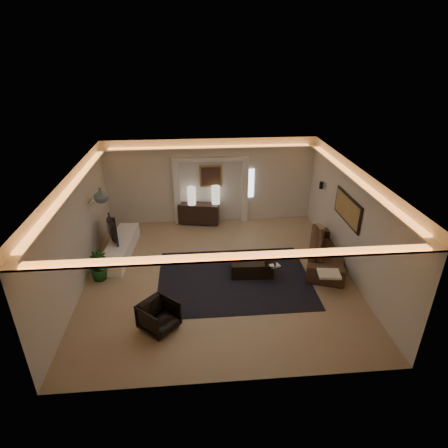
{
  "coord_description": "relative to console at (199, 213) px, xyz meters",
  "views": [
    {
      "loc": [
        -0.58,
        -8.34,
        5.65
      ],
      "look_at": [
        0.2,
        0.6,
        1.25
      ],
      "focal_mm": 29.61,
      "sensor_mm": 36.0,
      "label": 1
    }
  ],
  "objects": [
    {
      "name": "throw_pillow",
      "position": [
        3.59,
        -2.01,
        0.15
      ],
      "size": [
        0.17,
        0.41,
        0.4
      ],
      "primitive_type": "cube",
      "rotation": [
        0.0,
        0.0,
        0.12
      ],
      "color": "#976F4D",
      "rests_on": "sofa"
    },
    {
      "name": "painting_canvas",
      "position": [
        0.44,
        0.19,
        1.25
      ],
      "size": [
        0.62,
        0.02,
        0.62
      ],
      "primitive_type": "cube",
      "color": "#4C2D1E",
      "rests_on": "wall_back"
    },
    {
      "name": "tv",
      "position": [
        -2.64,
        -1.78,
        0.37
      ],
      "size": [
        1.07,
        0.53,
        0.63
      ],
      "primitive_type": "imported",
      "rotation": [
        0.0,
        0.0,
        1.94
      ],
      "color": "black",
      "rests_on": "media_ledge"
    },
    {
      "name": "figurine",
      "position": [
        -2.65,
        -1.14,
        0.24
      ],
      "size": [
        0.16,
        0.16,
        0.4
      ],
      "primitive_type": "cylinder",
      "rotation": [
        0.0,
        0.0,
        0.07
      ],
      "color": "black",
      "rests_on": "media_ledge"
    },
    {
      "name": "wall_niche",
      "position": [
        -3.0,
        -1.85,
        1.25
      ],
      "size": [
        0.1,
        0.55,
        0.04
      ],
      "primitive_type": "cube",
      "color": "silver",
      "rests_on": "wall_left"
    },
    {
      "name": "wall_front",
      "position": [
        0.44,
        -6.75,
        1.05
      ],
      "size": [
        7.0,
        0.0,
        7.0
      ],
      "primitive_type": "plane",
      "rotation": [
        -1.57,
        0.0,
        0.0
      ],
      "color": "beige",
      "rests_on": "ground"
    },
    {
      "name": "area_rug",
      "position": [
        0.84,
        -3.45,
        -0.39
      ],
      "size": [
        4.0,
        3.0,
        0.01
      ],
      "primitive_type": "cube",
      "color": "black",
      "rests_on": "ground"
    },
    {
      "name": "daylight_slit",
      "position": [
        1.79,
        0.23,
        0.95
      ],
      "size": [
        0.25,
        0.03,
        1.0
      ],
      "primitive_type": "cube",
      "color": "white",
      "rests_on": "wall_back"
    },
    {
      "name": "pilaster_right",
      "position": [
        1.59,
        0.15,
        0.7
      ],
      "size": [
        0.22,
        0.2,
        2.2
      ],
      "primitive_type": "cube",
      "color": "silver",
      "rests_on": "ground"
    },
    {
      "name": "alcove_header",
      "position": [
        0.44,
        0.15,
        1.85
      ],
      "size": [
        2.52,
        0.2,
        0.12
      ],
      "primitive_type": "cube",
      "color": "silver",
      "rests_on": "wall_back"
    },
    {
      "name": "lamp_right",
      "position": [
        0.59,
        0.0,
        0.69
      ],
      "size": [
        0.35,
        0.35,
        0.62
      ],
      "primitive_type": "cylinder",
      "rotation": [
        0.0,
        0.0,
        0.3
      ],
      "color": "white",
      "rests_on": "console"
    },
    {
      "name": "wall_left",
      "position": [
        -3.06,
        -3.25,
        1.05
      ],
      "size": [
        0.0,
        7.0,
        7.0
      ],
      "primitive_type": "plane",
      "rotation": [
        1.57,
        0.0,
        1.57
      ],
      "color": "beige",
      "rests_on": "ground"
    },
    {
      "name": "throw_blanket",
      "position": [
        3.1,
        -4.23,
        0.15
      ],
      "size": [
        0.59,
        0.51,
        0.06
      ],
      "primitive_type": "cube",
      "rotation": [
        0.0,
        0.0,
        -0.14
      ],
      "color": "#FFEEBF",
      "rests_on": "sofa"
    },
    {
      "name": "wall_back",
      "position": [
        0.44,
        0.25,
        1.05
      ],
      "size": [
        7.0,
        0.0,
        7.0
      ],
      "primitive_type": "plane",
      "rotation": [
        1.57,
        0.0,
        0.0
      ],
      "color": "beige",
      "rests_on": "ground"
    },
    {
      "name": "coffee_table",
      "position": [
        1.34,
        -3.25,
        -0.2
      ],
      "size": [
        1.15,
        0.67,
        0.42
      ],
      "primitive_type": "cube",
      "rotation": [
        0.0,
        0.0,
        -0.05
      ],
      "color": "black",
      "rests_on": "ground"
    },
    {
      "name": "wall_sconce",
      "position": [
        3.82,
        -1.05,
        1.28
      ],
      "size": [
        0.12,
        0.12,
        0.22
      ],
      "primitive_type": "cylinder",
      "color": "black",
      "rests_on": "wall_right"
    },
    {
      "name": "ginger_jar",
      "position": [
        -2.71,
        -1.83,
        1.48
      ],
      "size": [
        0.5,
        0.5,
        0.41
      ],
      "primitive_type": "imported",
      "rotation": [
        0.0,
        0.0,
        0.32
      ],
      "color": "#374450",
      "rests_on": "wall_niche"
    },
    {
      "name": "painting_frame",
      "position": [
        0.44,
        0.22,
        1.25
      ],
      "size": [
        0.74,
        0.04,
        0.74
      ],
      "primitive_type": "cube",
      "color": "tan",
      "rests_on": "wall_back"
    },
    {
      "name": "lamp_left",
      "position": [
        -0.22,
        0.0,
        0.69
      ],
      "size": [
        0.33,
        0.33,
        0.61
      ],
      "primitive_type": "cylinder",
      "rotation": [
        0.0,
        0.0,
        -0.24
      ],
      "color": "white",
      "rests_on": "console"
    },
    {
      "name": "pilaster_left",
      "position": [
        -0.71,
        0.15,
        0.7
      ],
      "size": [
        0.22,
        0.2,
        2.2
      ],
      "primitive_type": "cube",
      "color": "silver",
      "rests_on": "ground"
    },
    {
      "name": "armchair",
      "position": [
        -1.0,
        -5.2,
        -0.07
      ],
      "size": [
        1.03,
        1.02,
        0.67
      ],
      "primitive_type": "imported",
      "rotation": [
        0.0,
        0.0,
        0.82
      ],
      "color": "black",
      "rests_on": "ground"
    },
    {
      "name": "wall_right",
      "position": [
        3.94,
        -3.25,
        1.05
      ],
      "size": [
        0.0,
        7.0,
        7.0
      ],
      "primitive_type": "plane",
      "rotation": [
        1.57,
        0.0,
        -1.57
      ],
      "color": "beige",
      "rests_on": "ground"
    },
    {
      "name": "art_panel_gold",
      "position": [
        3.89,
        -2.95,
        1.3
      ],
      "size": [
        0.02,
        1.5,
        0.62
      ],
      "primitive_type": "cube",
      "color": "tan",
      "rests_on": "wall_right"
    },
    {
      "name": "magazine",
      "position": [
        1.89,
        -3.56,
        0.02
      ],
      "size": [
        0.3,
        0.26,
        0.03
      ],
      "primitive_type": "cube",
      "rotation": [
        0.0,
        0.0,
        0.31
      ],
      "color": "white",
      "rests_on": "coffee_table"
    },
    {
      "name": "bowl",
      "position": [
        1.77,
        -3.56,
        0.05
      ],
      "size": [
        0.36,
        0.36,
        0.08
      ],
      "primitive_type": "imported",
      "rotation": [
        0.0,
        0.0,
        -0.19
      ],
      "color": "black",
      "rests_on": "coffee_table"
    },
    {
      "name": "floor",
      "position": [
        0.44,
        -3.25,
        -0.4
      ],
      "size": [
        7.0,
        7.0,
        0.0
      ],
      "primitive_type": "plane",
      "color": "#9B7D60",
      "rests_on": "ground"
    },
    {
      "name": "plant",
      "position": [
        -2.71,
        -3.14,
        0.0
      ],
      "size": [
        0.45,
        0.45,
        0.8
      ],
      "primitive_type": "imported",
      "rotation": [
        0.0,
        0.0,
        0.01
      ],
      "color": "#164315",
      "rests_on": "ground"
    },
    {
      "name": "sofa",
      "position": [
        3.55,
        -2.84,
        -0.04
      ],
      "size": [
        2.68,
        1.78,
        0.73
      ],
      "primitive_type": "imported",
      "rotation": [
        0.0,
        0.0,
        1.22
      ],
      "color": "#372817",
      "rests_on": "ground"
    },
    {
      "name": "cove_soffit",
      "position": [
        0.44,
        -3.25,
        2.22
      ],
      "size": [
        7.0,
        7.0,
        0.04
      ],
      "primitive_type": "cube",
      "color": "silver",
      "rests_on": "ceiling"
    },
    {
      "name": "art_panel_frame",
      "position": [
        3.91,
        -2.95,
        1.3
      ],
      "size": [
        0.04,
        1.64,
        0.74
      ],
      "primitive_type": "cube",
      "color": "black",
      "rests_on": "wall_right"
    },
    {
      "name": "media_ledge",
      "position": [
        -2.35,
        -1.89,
        -0.18
      ],
      "size": [
        0.8,
        2.48,
        0.46
      ],
      "primitive_type": "cube",
      "rotation": [
        0.0,
        0.0,
        -0.08
      ],
      "color": "white",
      "rests_on": "ground"
    },
    {
      "name": "console",
      "position": [
        0.0,
        0.0,
        0.0
      ],
      "size": [
        1.43,
        0.69,
        0.69
      ],
      "primitive_type": "cube",
      "rotation": [
        0.0,
        0.0,
        -0.2
      ],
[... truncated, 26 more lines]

